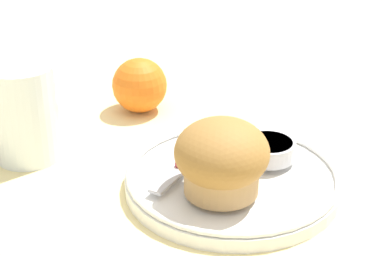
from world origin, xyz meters
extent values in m
plane|color=beige|center=(0.00, 0.00, 0.00)|extent=(3.00, 3.00, 0.00)
cylinder|color=white|center=(-0.01, -0.03, 0.01)|extent=(0.22, 0.22, 0.01)
torus|color=white|center=(-0.01, -0.03, 0.02)|extent=(0.22, 0.22, 0.01)
cylinder|color=tan|center=(-0.04, -0.04, 0.04)|extent=(0.07, 0.07, 0.03)
ellipsoid|color=olive|center=(-0.04, -0.04, 0.06)|extent=(0.09, 0.09, 0.06)
cylinder|color=silver|center=(0.04, -0.04, 0.03)|extent=(0.06, 0.06, 0.02)
cylinder|color=silver|center=(0.04, -0.04, 0.04)|extent=(0.05, 0.05, 0.00)
sphere|color=#B7192D|center=(-0.04, 0.01, 0.03)|extent=(0.01, 0.01, 0.01)
sphere|color=#B7192D|center=(-0.03, 0.01, 0.03)|extent=(0.01, 0.01, 0.01)
cube|color=#B7B7BC|center=(-0.01, 0.02, 0.02)|extent=(0.17, 0.05, 0.00)
sphere|color=orange|center=(0.06, 0.18, 0.04)|extent=(0.07, 0.07, 0.07)
cylinder|color=silver|center=(-0.10, 0.19, 0.05)|extent=(0.07, 0.07, 0.11)
camera|label=1|loc=(-0.46, -0.37, 0.35)|focal=60.00mm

